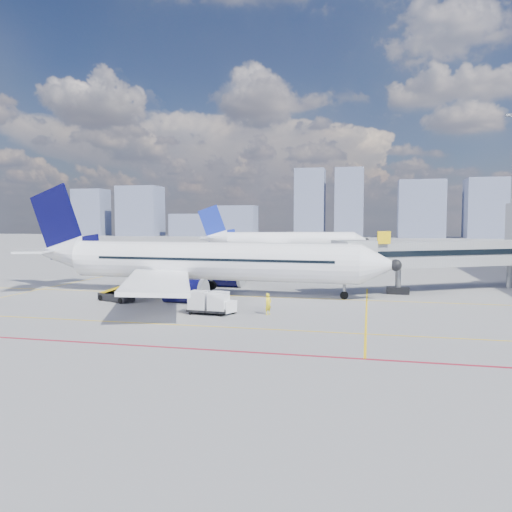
{
  "coord_description": "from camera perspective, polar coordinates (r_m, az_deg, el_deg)",
  "views": [
    {
      "loc": [
        14.11,
        -38.42,
        7.25
      ],
      "look_at": [
        3.82,
        6.94,
        4.0
      ],
      "focal_mm": 35.0,
      "sensor_mm": 36.0,
      "label": 1
    }
  ],
  "objects": [
    {
      "name": "ramp_worker",
      "position": [
        38.89,
        1.41,
        -5.5
      ],
      "size": [
        0.66,
        0.73,
        1.68
      ],
      "primitive_type": "imported",
      "rotation": [
        0.0,
        0.0,
        1.01
      ],
      "color": "yellow",
      "rests_on": "ground"
    },
    {
      "name": "cargo_dolly",
      "position": [
        39.22,
        -5.44,
        -5.23
      ],
      "size": [
        3.33,
        1.66,
        1.78
      ],
      "rotation": [
        0.0,
        0.0,
        -0.07
      ],
      "color": "black",
      "rests_on": "ground"
    },
    {
      "name": "second_aircraft",
      "position": [
        103.26,
        3.17,
        1.76
      ],
      "size": [
        34.7,
        29.55,
        10.63
      ],
      "rotation": [
        0.0,
        0.0,
        0.33
      ],
      "color": "white",
      "rests_on": "ground"
    },
    {
      "name": "main_aircraft",
      "position": [
        50.35,
        -6.94,
        -0.62
      ],
      "size": [
        39.23,
        34.16,
        11.43
      ],
      "rotation": [
        0.0,
        0.0,
        -0.04
      ],
      "color": "white",
      "rests_on": "ground"
    },
    {
      "name": "belt_loader",
      "position": [
        46.98,
        -15.6,
        -4.34
      ],
      "size": [
        5.25,
        3.13,
        2.16
      ],
      "rotation": [
        0.0,
        0.0,
        -0.41
      ],
      "color": "black",
      "rests_on": "ground"
    },
    {
      "name": "jet_bridge",
      "position": [
        56.24,
        22.38,
        0.12
      ],
      "size": [
        23.55,
        15.78,
        6.3
      ],
      "color": "#919499",
      "rests_on": "ground"
    },
    {
      "name": "ground",
      "position": [
        41.57,
        -7.31,
        -6.08
      ],
      "size": [
        420.0,
        420.0,
        0.0
      ],
      "primitive_type": "plane",
      "color": "gray",
      "rests_on": "ground"
    },
    {
      "name": "baggage_tug",
      "position": [
        39.6,
        -4.36,
        -5.35
      ],
      "size": [
        2.85,
        2.37,
        1.73
      ],
      "rotation": [
        0.0,
        0.0,
        -0.42
      ],
      "color": "white",
      "rests_on": "ground"
    },
    {
      "name": "apron_markings",
      "position": [
        38.2,
        -10.16,
        -7.0
      ],
      "size": [
        90.0,
        35.12,
        0.01
      ],
      "color": "yellow",
      "rests_on": "ground"
    },
    {
      "name": "distant_skyline",
      "position": [
        229.17,
        8.33,
        5.09
      ],
      "size": [
        257.62,
        14.29,
        30.98
      ],
      "color": "slate",
      "rests_on": "ground"
    }
  ]
}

